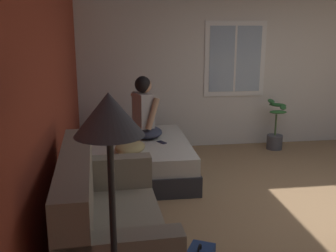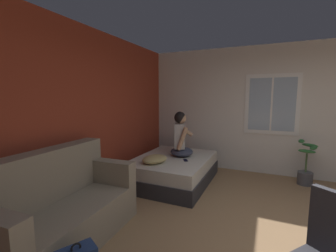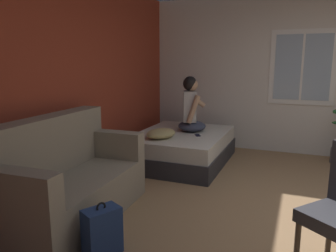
{
  "view_description": "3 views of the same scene",
  "coord_description": "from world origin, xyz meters",
  "px_view_note": "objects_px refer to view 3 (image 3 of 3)",
  "views": [
    {
      "loc": [
        -3.66,
        2.43,
        2.01
      ],
      "look_at": [
        0.28,
        1.87,
        1.0
      ],
      "focal_mm": 42.0,
      "sensor_mm": 36.0,
      "label": 1
    },
    {
      "loc": [
        -2.37,
        0.46,
        1.64
      ],
      "look_at": [
        0.75,
        1.85,
        1.19
      ],
      "focal_mm": 24.0,
      "sensor_mm": 36.0,
      "label": 2
    },
    {
      "loc": [
        -3.24,
        0.39,
        1.58
      ],
      "look_at": [
        0.37,
        1.86,
        0.81
      ],
      "focal_mm": 35.0,
      "sensor_mm": 36.0,
      "label": 3
    }
  ],
  "objects_px": {
    "couch": "(68,181)",
    "cell_phone": "(198,135)",
    "backpack": "(102,232)",
    "bed": "(182,148)",
    "throw_pillow": "(161,133)",
    "person_seated": "(191,109)"
  },
  "relations": [
    {
      "from": "backpack",
      "to": "cell_phone",
      "type": "bearing_deg",
      "value": -1.05
    },
    {
      "from": "bed",
      "to": "person_seated",
      "type": "height_order",
      "value": "person_seated"
    },
    {
      "from": "throw_pillow",
      "to": "cell_phone",
      "type": "distance_m",
      "value": 0.58
    },
    {
      "from": "bed",
      "to": "person_seated",
      "type": "distance_m",
      "value": 0.63
    },
    {
      "from": "person_seated",
      "to": "cell_phone",
      "type": "relative_size",
      "value": 6.08
    },
    {
      "from": "bed",
      "to": "cell_phone",
      "type": "bearing_deg",
      "value": -109.83
    },
    {
      "from": "bed",
      "to": "throw_pillow",
      "type": "relative_size",
      "value": 3.73
    },
    {
      "from": "bed",
      "to": "cell_phone",
      "type": "height_order",
      "value": "cell_phone"
    },
    {
      "from": "couch",
      "to": "person_seated",
      "type": "bearing_deg",
      "value": -12.17
    },
    {
      "from": "bed",
      "to": "backpack",
      "type": "bearing_deg",
      "value": -174.76
    },
    {
      "from": "backpack",
      "to": "throw_pillow",
      "type": "bearing_deg",
      "value": 10.37
    },
    {
      "from": "couch",
      "to": "cell_phone",
      "type": "xyz_separation_m",
      "value": [
        2.12,
        -0.72,
        0.09
      ]
    },
    {
      "from": "throw_pillow",
      "to": "cell_phone",
      "type": "xyz_separation_m",
      "value": [
        0.37,
        -0.45,
        -0.07
      ]
    },
    {
      "from": "person_seated",
      "to": "backpack",
      "type": "distance_m",
      "value": 2.92
    },
    {
      "from": "couch",
      "to": "throw_pillow",
      "type": "relative_size",
      "value": 3.61
    },
    {
      "from": "backpack",
      "to": "couch",
      "type": "bearing_deg",
      "value": 57.48
    },
    {
      "from": "bed",
      "to": "couch",
      "type": "distance_m",
      "value": 2.27
    },
    {
      "from": "couch",
      "to": "backpack",
      "type": "distance_m",
      "value": 0.83
    },
    {
      "from": "bed",
      "to": "person_seated",
      "type": "xyz_separation_m",
      "value": [
        0.19,
        -0.08,
        0.6
      ]
    },
    {
      "from": "couch",
      "to": "person_seated",
      "type": "xyz_separation_m",
      "value": [
        2.41,
        -0.52,
        0.44
      ]
    },
    {
      "from": "backpack",
      "to": "throw_pillow",
      "type": "distance_m",
      "value": 2.24
    },
    {
      "from": "cell_phone",
      "to": "bed",
      "type": "bearing_deg",
      "value": -47.87
    }
  ]
}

